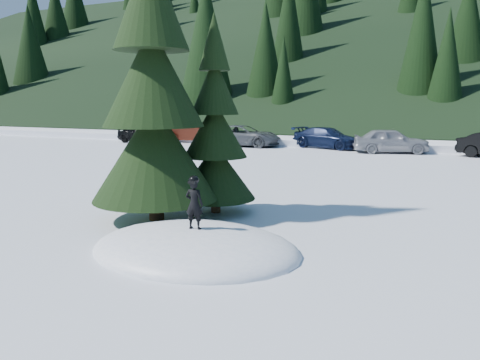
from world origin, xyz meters
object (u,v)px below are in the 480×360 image
at_px(spruce_tall, 153,90).
at_px(car_3, 327,138).
at_px(car_4, 391,141).
at_px(car_1, 194,133).
at_px(car_0, 142,134).
at_px(car_2, 243,136).
at_px(child_skier, 194,204).
at_px(spruce_short, 215,137).

relative_size(spruce_tall, car_3, 1.83).
bearing_deg(car_3, car_4, -89.00).
bearing_deg(car_1, car_4, -104.20).
height_order(car_0, car_1, car_1).
distance_m(car_1, car_2, 4.75).
height_order(car_2, car_3, car_2).
xyz_separation_m(child_skier, car_4, (1.25, 20.99, -0.25)).
bearing_deg(child_skier, spruce_tall, -46.72).
height_order(child_skier, car_2, child_skier).
relative_size(spruce_short, car_3, 1.14).
relative_size(car_0, car_1, 0.92).
xyz_separation_m(car_3, car_4, (4.17, -1.25, 0.06)).
distance_m(spruce_tall, car_3, 20.59).
distance_m(child_skier, car_0, 26.08).
xyz_separation_m(spruce_short, car_3, (-1.72, 19.01, -1.42)).
height_order(spruce_short, car_0, spruce_short).
bearing_deg(car_0, car_4, -75.64).
distance_m(spruce_short, car_1, 22.65).
distance_m(spruce_tall, spruce_short, 2.11).
bearing_deg(car_2, car_0, 93.16).
relative_size(child_skier, car_4, 0.24).
bearing_deg(car_3, spruce_short, -157.18).
bearing_deg(spruce_short, spruce_tall, -125.54).
xyz_separation_m(spruce_tall, car_1, (-10.91, 20.62, -2.59)).
relative_size(child_skier, car_1, 0.23).
bearing_deg(car_2, child_skier, -161.68).
height_order(child_skier, car_1, child_skier).
xyz_separation_m(spruce_short, car_2, (-7.31, 18.01, -1.39)).
height_order(spruce_short, car_4, spruce_short).
bearing_deg(car_4, spruce_short, 156.41).
xyz_separation_m(car_0, car_2, (7.82, 0.92, 0.03)).
relative_size(spruce_short, child_skier, 5.23).
xyz_separation_m(spruce_short, car_4, (2.46, 17.76, -1.36)).
distance_m(spruce_tall, child_skier, 3.69).
relative_size(child_skier, car_0, 0.25).
relative_size(car_0, car_3, 0.86).
xyz_separation_m(car_0, car_4, (17.59, 0.67, 0.05)).
distance_m(car_0, car_2, 7.88).
xyz_separation_m(spruce_tall, spruce_short, (1.00, 1.40, -1.22)).
bearing_deg(car_2, car_1, 71.69).
height_order(spruce_tall, car_4, spruce_tall).
relative_size(child_skier, car_2, 0.20).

